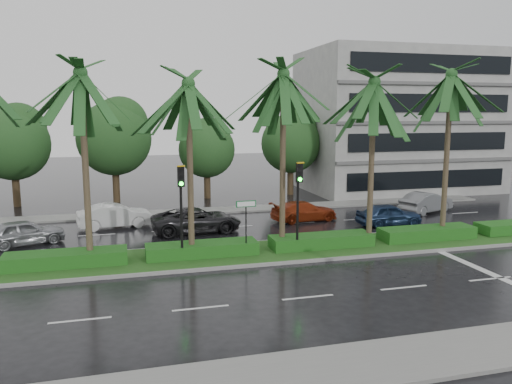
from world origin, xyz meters
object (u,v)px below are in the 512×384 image
object	(u,v)px
signal_median_left	(181,199)
car_white	(115,216)
car_silver	(24,232)
car_blue	(389,215)
car_grey	(426,202)
car_red	(304,211)
street_sign	(246,214)
car_darkgrey	(197,220)

from	to	relation	value
signal_median_left	car_white	size ratio (longest dim) A/B	1.01
car_silver	car_blue	bearing A→B (deg)	-113.09
car_grey	car_red	bearing A→B (deg)	69.96
car_red	car_blue	world-z (taller)	car_blue
street_sign	car_blue	xyz separation A→B (m)	(10.00, 4.47, -1.45)
car_silver	car_blue	distance (m)	20.51
signal_median_left	street_sign	xyz separation A→B (m)	(3.00, 0.18, -0.87)
car_blue	car_darkgrey	bearing A→B (deg)	84.09
signal_median_left	car_blue	size ratio (longest dim) A/B	1.11
car_silver	car_blue	xyz separation A→B (m)	(20.50, -0.78, -0.00)
signal_median_left	car_blue	xyz separation A→B (m)	(13.00, 4.65, -2.33)
street_sign	car_silver	size ratio (longest dim) A/B	0.66
street_sign	car_grey	size ratio (longest dim) A/B	0.61
car_silver	car_white	bearing A→B (deg)	-77.89
signal_median_left	street_sign	bearing A→B (deg)	3.47
car_silver	car_blue	size ratio (longest dim) A/B	1.00
signal_median_left	car_grey	world-z (taller)	signal_median_left
street_sign	car_darkgrey	size ratio (longest dim) A/B	0.51
signal_median_left	car_grey	bearing A→B (deg)	23.36
car_white	car_grey	xyz separation A→B (m)	(20.50, -0.80, -0.01)
signal_median_left	car_red	world-z (taller)	signal_median_left
signal_median_left	car_grey	size ratio (longest dim) A/B	1.02
signal_median_left	car_blue	distance (m)	14.00
car_white	car_blue	xyz separation A→B (m)	(16.00, -3.70, -0.04)
car_darkgrey	car_blue	size ratio (longest dim) A/B	1.29
car_white	car_darkgrey	xyz separation A→B (m)	(4.50, -2.42, -0.01)
car_white	car_grey	distance (m)	20.52
car_grey	car_blue	bearing A→B (deg)	100.64
car_red	street_sign	bearing A→B (deg)	134.89
car_darkgrey	car_grey	world-z (taller)	car_darkgrey
signal_median_left	car_darkgrey	bearing A→B (deg)	75.83
car_red	car_grey	world-z (taller)	car_grey
car_blue	car_grey	size ratio (longest dim) A/B	0.92
street_sign	car_darkgrey	xyz separation A→B (m)	(-1.50, 5.76, -1.42)
car_silver	car_red	size ratio (longest dim) A/B	0.92
car_silver	car_darkgrey	world-z (taller)	car_darkgrey
car_silver	car_white	distance (m)	5.37
street_sign	car_red	xyz separation A→B (m)	(5.50, 7.03, -1.50)
car_silver	car_darkgrey	size ratio (longest dim) A/B	0.78
signal_median_left	street_sign	size ratio (longest dim) A/B	1.68
street_sign	signal_median_left	bearing A→B (deg)	-176.53
car_darkgrey	car_red	xyz separation A→B (m)	(7.00, 1.28, -0.08)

